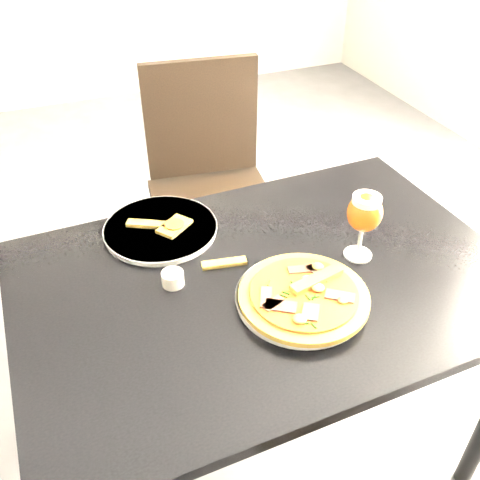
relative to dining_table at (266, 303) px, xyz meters
name	(u,v)px	position (x,y,z in m)	size (l,w,h in m)	color
ground	(147,447)	(-0.34, 0.15, -0.66)	(6.00, 6.00, 0.00)	#4C4C4E
dining_table	(266,303)	(0.00, 0.00, 0.00)	(1.22, 0.83, 0.75)	black
chair_far	(211,185)	(0.12, 0.78, -0.12)	(0.50, 0.50, 0.98)	black
plate_main	(301,298)	(0.04, -0.11, 0.10)	(0.30, 0.30, 0.02)	silver
pizza	(304,295)	(0.04, -0.12, 0.12)	(0.30, 0.30, 0.03)	olive
plate_second	(161,229)	(-0.19, 0.28, 0.10)	(0.30, 0.30, 0.02)	silver
crust_scraps	(165,225)	(-0.18, 0.27, 0.11)	(0.17, 0.13, 0.01)	olive
loose_crust	(224,263)	(-0.08, 0.08, 0.09)	(0.11, 0.03, 0.01)	olive
sauce_cup	(173,278)	(-0.22, 0.06, 0.11)	(0.05, 0.05, 0.04)	beige
beer_glass	(365,213)	(0.25, -0.01, 0.22)	(0.09, 0.09, 0.18)	#B7BCC0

